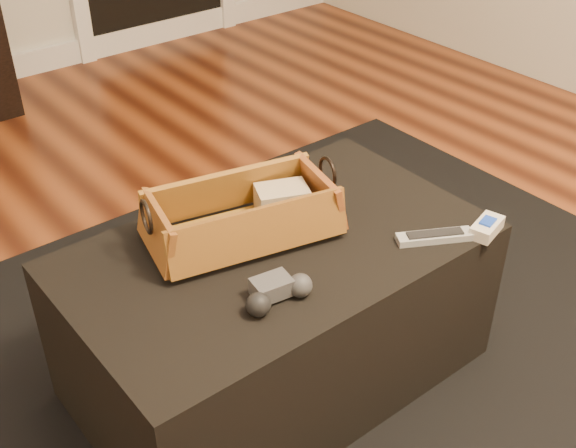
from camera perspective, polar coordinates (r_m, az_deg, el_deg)
area_rug at (r=1.95m, az=0.09°, el=-12.52°), size 2.60×2.00×0.01m
ottoman at (r=1.83m, az=-0.89°, el=-6.97°), size 1.00×0.60×0.42m
tv_remote at (r=1.70m, az=-4.08°, el=-0.63°), size 0.24×0.08×0.03m
cloth_bundle at (r=1.77m, az=-0.47°, el=1.93°), size 0.15×0.13×0.07m
wicker_basket at (r=1.70m, az=-3.62°, el=0.54°), size 0.49×0.33×0.16m
game_controller at (r=1.52m, az=-0.91°, el=-5.37°), size 0.16×0.09×0.05m
silver_remote at (r=1.74m, az=11.51°, el=-0.97°), size 0.18×0.13×0.02m
cream_gadget at (r=1.79m, az=15.44°, el=-0.25°), size 0.11×0.08×0.04m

